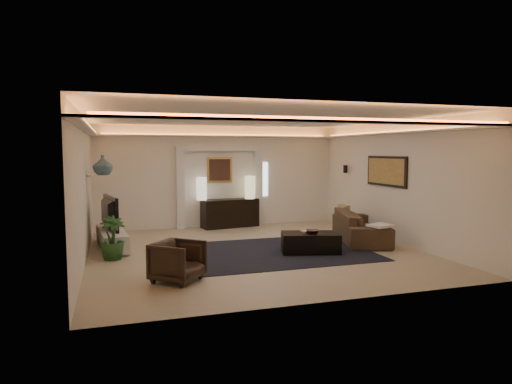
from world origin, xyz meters
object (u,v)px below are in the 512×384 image
object	(u,v)px
sofa	(360,226)
armchair	(178,261)
console	(230,213)
coffee_table	(310,243)

from	to	relation	value
sofa	armchair	xyz separation A→B (m)	(-4.75, -2.15, -0.02)
console	sofa	size ratio (longest dim) A/B	0.67
sofa	armchair	bearing A→B (deg)	131.89
coffee_table	console	bearing A→B (deg)	118.61
coffee_table	armchair	size ratio (longest dim) A/B	1.63
sofa	armchair	distance (m)	5.21
console	armchair	world-z (taller)	console
console	coffee_table	world-z (taller)	console
console	coffee_table	size ratio (longest dim) A/B	1.34
console	armchair	size ratio (longest dim) A/B	2.17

